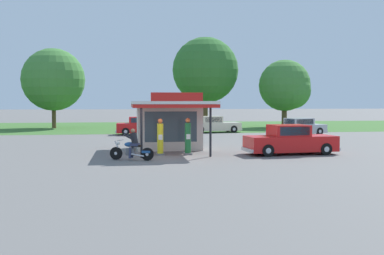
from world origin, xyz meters
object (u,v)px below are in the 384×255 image
at_px(motorcycle_with_rider, 132,147).
at_px(parked_car_back_row_far_right, 297,127).
at_px(bystander_chatting_near_pumps, 197,130).
at_px(gas_pump_offside, 188,138).
at_px(parked_car_back_row_left, 214,125).
at_px(gas_pump_nearside, 160,138).
at_px(parked_car_back_row_centre_right, 144,126).
at_px(featured_classic_sedan, 290,141).

distance_m(motorcycle_with_rider, parked_car_back_row_far_right, 21.26).
bearing_deg(parked_car_back_row_far_right, bystander_chatting_near_pumps, -148.66).
distance_m(gas_pump_offside, parked_car_back_row_left, 18.58).
distance_m(gas_pump_nearside, bystander_chatting_near_pumps, 8.32).
xyz_separation_m(gas_pump_nearside, parked_car_back_row_left, (6.36, 17.94, -0.23)).
distance_m(gas_pump_offside, motorcycle_with_rider, 3.66).
height_order(gas_pump_nearside, bystander_chatting_near_pumps, gas_pump_nearside).
height_order(gas_pump_offside, parked_car_back_row_centre_right, gas_pump_offside).
height_order(motorcycle_with_rider, parked_car_back_row_centre_right, motorcycle_with_rider).
bearing_deg(featured_classic_sedan, bystander_chatting_near_pumps, 115.66).
bearing_deg(featured_classic_sedan, gas_pump_offside, 174.35).
height_order(featured_classic_sedan, parked_car_back_row_centre_right, featured_classic_sedan).
relative_size(featured_classic_sedan, bystander_chatting_near_pumps, 3.18).
xyz_separation_m(motorcycle_with_rider, featured_classic_sedan, (8.71, 1.43, 0.08)).
xyz_separation_m(gas_pump_offside, featured_classic_sedan, (5.65, -0.56, -0.19)).
bearing_deg(bystander_chatting_near_pumps, parked_car_back_row_left, 72.91).
distance_m(motorcycle_with_rider, parked_car_back_row_left, 21.44).
height_order(motorcycle_with_rider, featured_classic_sedan, featured_classic_sedan).
relative_size(featured_classic_sedan, parked_car_back_row_far_right, 0.96).
distance_m(gas_pump_nearside, parked_car_back_row_left, 19.03).
xyz_separation_m(gas_pump_nearside, gas_pump_offside, (1.52, 0.00, 0.01)).
bearing_deg(motorcycle_with_rider, featured_classic_sedan, 9.32).
xyz_separation_m(parked_car_back_row_left, bystander_chatting_near_pumps, (-3.15, -10.26, 0.21)).
bearing_deg(parked_car_back_row_left, parked_car_back_row_centre_right, -163.17).
bearing_deg(bystander_chatting_near_pumps, parked_car_back_row_centre_right, 112.67).
bearing_deg(gas_pump_nearside, bystander_chatting_near_pumps, 67.32).
bearing_deg(parked_car_back_row_centre_right, featured_classic_sedan, -65.82).
distance_m(gas_pump_offside, bystander_chatting_near_pumps, 7.86).
bearing_deg(parked_car_back_row_left, parked_car_back_row_far_right, -33.54).
distance_m(parked_car_back_row_far_right, parked_car_back_row_left, 7.87).
bearing_deg(gas_pump_offside, parked_car_back_row_centre_right, 96.31).
bearing_deg(gas_pump_nearside, parked_car_back_row_far_right, 46.45).
bearing_deg(gas_pump_offside, bystander_chatting_near_pumps, 77.59).
height_order(featured_classic_sedan, bystander_chatting_near_pumps, bystander_chatting_near_pumps).
relative_size(parked_car_back_row_centre_right, parked_car_back_row_left, 1.01).
bearing_deg(gas_pump_offside, parked_car_back_row_left, 74.89).
bearing_deg(bystander_chatting_near_pumps, gas_pump_nearside, -112.68).
xyz_separation_m(featured_classic_sedan, parked_car_back_row_far_right, (5.75, 14.15, -0.07)).
distance_m(gas_pump_offside, parked_car_back_row_centre_right, 16.04).
bearing_deg(parked_car_back_row_far_right, gas_pump_nearside, -133.55).
distance_m(parked_car_back_row_centre_right, bystander_chatting_near_pumps, 8.95).
distance_m(gas_pump_nearside, parked_car_back_row_far_right, 18.75).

